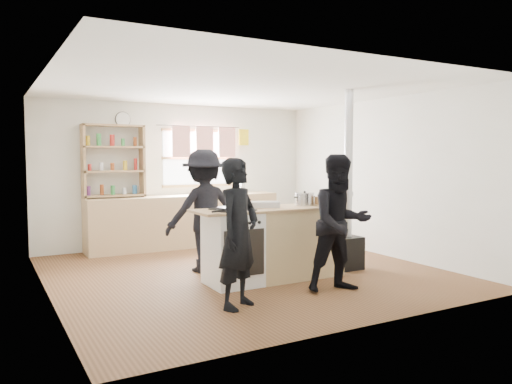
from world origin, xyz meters
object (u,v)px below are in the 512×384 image
skillet_greens (231,209)px  person_far (204,211)px  person_near_left (238,233)px  person_near_right (341,223)px  bread_board (324,202)px  stockpot_counter (305,199)px  cooking_island (274,243)px  roast_tray (265,204)px  thermos (242,185)px  stockpot_stove (241,202)px  flue_heater (348,222)px

skillet_greens → person_far: person_far is taller
person_near_left → person_near_right: bearing=-31.5°
bread_board → person_near_right: bearing=-112.6°
person_near_left → stockpot_counter: bearing=0.5°
stockpot_counter → person_near_right: size_ratio=0.16×
cooking_island → roast_tray: (-0.09, 0.08, 0.50)m
roast_tray → person_far: size_ratio=0.25×
thermos → skillet_greens: bearing=-119.8°
person_near_left → person_far: person_far is taller
thermos → person_near_left: person_near_left is taller
roast_tray → stockpot_counter: bearing=-4.6°
thermos → stockpot_counter: thermos is taller
skillet_greens → stockpot_counter: bearing=7.6°
cooking_island → person_far: bearing=125.1°
thermos → stockpot_stove: bearing=-117.9°
flue_heater → person_near_left: bearing=-158.3°
person_near_left → skillet_greens: bearing=38.8°
cooking_island → roast_tray: bearing=141.1°
skillet_greens → bread_board: bearing=0.2°
stockpot_stove → person_far: person_far is taller
cooking_island → stockpot_stove: 0.69m
stockpot_counter → person_near_left: bearing=-148.6°
cooking_island → person_near_right: (0.39, -0.86, 0.34)m
roast_tray → bread_board: bearing=-14.2°
bread_board → person_far: (-1.30, 0.98, -0.14)m
skillet_greens → person_far: size_ratio=0.28×
bread_board → person_far: size_ratio=0.18×
thermos → cooking_island: thermos is taller
cooking_island → bread_board: 0.87m
roast_tray → stockpot_stove: 0.31m
thermos → roast_tray: size_ratio=0.73×
thermos → roast_tray: thermos is taller
cooking_island → person_near_right: 1.00m
stockpot_counter → person_far: 1.39m
skillet_greens → person_near_left: (-0.27, -0.72, -0.18)m
person_near_right → person_near_left: bearing=-172.1°
stockpot_stove → flue_heater: bearing=-5.6°
stockpot_stove → thermos: bearing=62.1°
stockpot_counter → person_far: (-1.09, 0.83, -0.18)m
thermos → stockpot_stove: size_ratio=1.49×
roast_tray → person_near_right: person_near_right is taller
roast_tray → person_near_right: size_ratio=0.27×
cooking_island → stockpot_stove: stockpot_stove is taller
bread_board → person_near_right: person_near_right is taller
stockpot_stove → person_near_right: size_ratio=0.13×
cooking_island → flue_heater: size_ratio=0.79×
thermos → person_near_left: (-1.93, -3.61, -0.27)m
skillet_greens → stockpot_stove: size_ratio=2.21×
person_near_right → person_far: size_ratio=0.96×
roast_tray → stockpot_counter: 0.59m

